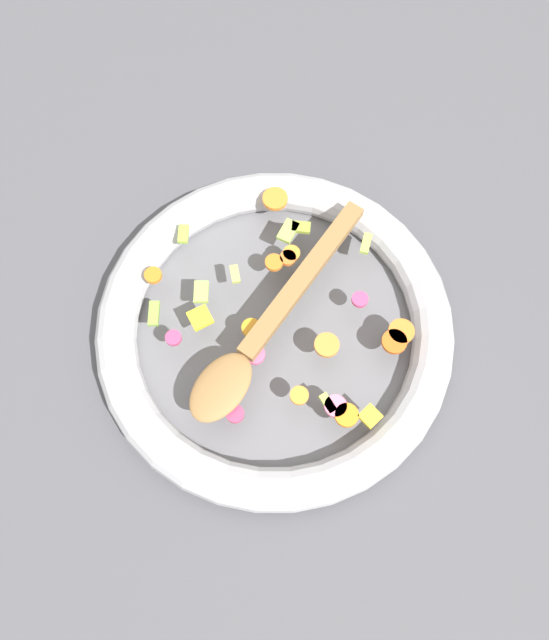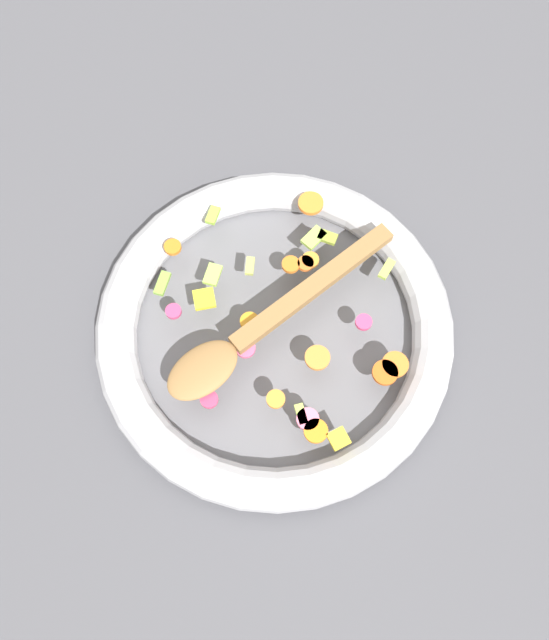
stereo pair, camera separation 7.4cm
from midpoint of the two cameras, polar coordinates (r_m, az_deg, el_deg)
name	(u,v)px [view 2 (the right image)]	position (r m, az deg, el deg)	size (l,w,h in m)	color
ground_plane	(274,334)	(0.78, 2.67, -1.66)	(4.00, 4.00, 0.00)	#4C4C51
skillet	(274,328)	(0.76, 2.74, -1.11)	(0.44, 0.44, 0.05)	slate
chopped_vegetables	(287,320)	(0.73, 3.99, -0.41)	(0.29, 0.34, 0.01)	orange
wooden_spoon	(260,327)	(0.72, 1.59, -1.00)	(0.33, 0.13, 0.01)	olive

